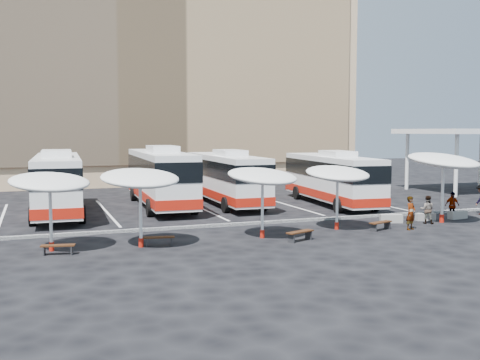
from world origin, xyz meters
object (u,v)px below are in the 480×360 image
object	(u,v)px
sunshade_2	(262,176)
sunshade_3	(337,174)
bus_2	(226,176)
bus_0	(58,181)
sunshade_4	(444,161)
wood_bench_0	(58,247)
conc_bench_0	(391,219)
passenger_2	(452,205)
wood_bench_3	(381,224)
conc_bench_2	(458,215)
bus_3	(331,177)
passenger_0	(411,213)
bus_1	(160,175)
wood_bench_1	(159,239)
sunshade_0	(50,182)
wood_bench_2	(300,233)
passenger_1	(428,210)
sunshade_1	(140,178)
conc_bench_1	(425,217)

from	to	relation	value
sunshade_2	sunshade_3	distance (m)	4.52
bus_2	bus_0	bearing A→B (deg)	-174.12
sunshade_4	wood_bench_0	world-z (taller)	sunshade_4
bus_0	conc_bench_0	distance (m)	19.67
wood_bench_0	passenger_2	bearing A→B (deg)	5.35
wood_bench_3	wood_bench_0	bearing A→B (deg)	-178.82
bus_0	sunshade_3	size ratio (longest dim) A/B	3.70
conc_bench_0	conc_bench_2	xyz separation A→B (m)	(4.39, -0.17, 0.00)
sunshade_2	passenger_2	xyz separation A→B (m)	(12.37, 1.54, -2.13)
bus_3	passenger_0	xyz separation A→B (m)	(-1.07, -10.08, -1.04)
bus_1	wood_bench_1	size ratio (longest dim) A/B	9.31
sunshade_3	bus_0	bearing A→B (deg)	141.36
passenger_0	bus_2	bearing A→B (deg)	90.25
sunshade_0	conc_bench_0	world-z (taller)	sunshade_0
bus_0	wood_bench_2	world-z (taller)	bus_0
conc_bench_0	passenger_1	size ratio (longest dim) A/B	0.79
bus_2	sunshade_0	bearing A→B (deg)	-133.48
bus_2	sunshade_3	bearing A→B (deg)	-78.25
sunshade_1	passenger_2	bearing A→B (deg)	5.23
bus_3	sunshade_2	xyz separation A→B (m)	(-9.00, -9.52, 1.01)
bus_0	wood_bench_2	xyz separation A→B (m)	(10.04, -12.60, -1.65)
bus_2	sunshade_4	distance (m)	14.46
wood_bench_0	passenger_2	world-z (taller)	passenger_2
sunshade_1	sunshade_2	bearing A→B (deg)	1.22
wood_bench_3	conc_bench_0	bearing A→B (deg)	43.51
conc_bench_1	sunshade_2	bearing A→B (deg)	-171.14
sunshade_4	bus_2	bearing A→B (deg)	127.15
wood_bench_3	conc_bench_1	world-z (taller)	wood_bench_3
bus_2	wood_bench_1	world-z (taller)	bus_2
wood_bench_0	conc_bench_2	size ratio (longest dim) A/B	1.15
conc_bench_0	bus_3	bearing A→B (deg)	85.23
sunshade_4	wood_bench_0	bearing A→B (deg)	-176.50
conc_bench_1	passenger_2	xyz separation A→B (m)	(1.74, -0.12, 0.57)
wood_bench_1	conc_bench_2	size ratio (longest dim) A/B	1.15
sunshade_3	passenger_1	world-z (taller)	sunshade_3
bus_0	wood_bench_2	distance (m)	16.19
sunshade_0	passenger_2	distance (m)	21.91
sunshade_1	bus_2	bearing A→B (deg)	56.89
sunshade_4	conc_bench_1	xyz separation A→B (m)	(-0.37, 0.90, -3.18)
wood_bench_1	passenger_2	xyz separation A→B (m)	(17.32, 1.68, 0.46)
bus_0	sunshade_3	bearing A→B (deg)	-35.95
bus_1	sunshade_2	distance (m)	12.76
sunshade_4	wood_bench_3	bearing A→B (deg)	-168.71
sunshade_1	wood_bench_1	world-z (taller)	sunshade_1
conc_bench_1	passenger_0	size ratio (longest dim) A/B	0.64
bus_2	conc_bench_2	bearing A→B (deg)	-44.67
sunshade_3	wood_bench_1	xyz separation A→B (m)	(-9.40, -0.94, -2.54)
bus_3	conc_bench_1	size ratio (longest dim) A/B	10.74
bus_2	wood_bench_3	distance (m)	13.14
conc_bench_0	sunshade_1	bearing A→B (deg)	-172.79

